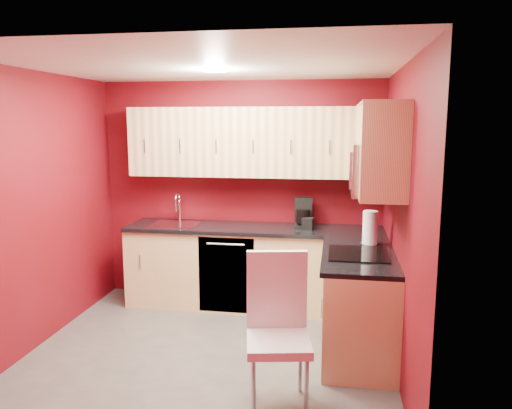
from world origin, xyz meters
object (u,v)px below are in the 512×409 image
(sink, at_px, (175,221))
(coffee_maker, at_px, (303,213))
(dining_chair, at_px, (278,334))
(paper_towel, at_px, (370,228))
(microwave, at_px, (375,168))
(napkin_holder, at_px, (308,224))

(sink, distance_m, coffee_maker, 1.44)
(coffee_maker, distance_m, dining_chair, 2.07)
(paper_towel, height_order, dining_chair, paper_towel)
(microwave, distance_m, coffee_maker, 1.38)
(dining_chair, bearing_deg, microwave, 43.23)
(microwave, distance_m, sink, 2.43)
(coffee_maker, relative_size, paper_towel, 0.99)
(napkin_holder, bearing_deg, sink, 178.14)
(napkin_holder, xyz_separation_m, dining_chair, (-0.09, -1.90, -0.42))
(sink, height_order, napkin_holder, sink)
(microwave, height_order, napkin_holder, microwave)
(napkin_holder, distance_m, dining_chair, 1.95)
(sink, bearing_deg, dining_chair, -54.29)
(microwave, relative_size, paper_towel, 2.37)
(napkin_holder, bearing_deg, paper_towel, -44.32)
(coffee_maker, distance_m, napkin_holder, 0.16)
(microwave, relative_size, coffee_maker, 2.39)
(microwave, height_order, dining_chair, microwave)
(paper_towel, bearing_deg, napkin_holder, 135.68)
(microwave, bearing_deg, napkin_holder, 122.33)
(coffee_maker, bearing_deg, sink, 178.43)
(microwave, height_order, paper_towel, microwave)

